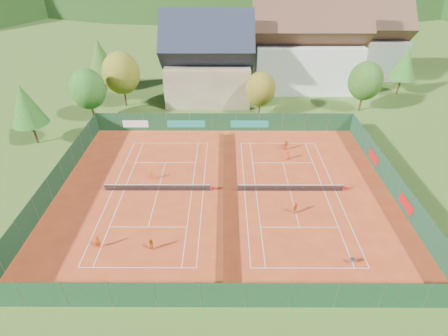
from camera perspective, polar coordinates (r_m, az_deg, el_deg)
ground at (r=42.31m, az=-0.01°, el=-3.77°), size 600.00×600.00×0.00m
clay_pad at (r=42.30m, az=-0.01°, el=-3.75°), size 40.00×32.00×0.01m
court_markings_left at (r=43.07m, az=-10.74°, el=-3.65°), size 11.03×23.83×0.00m
court_markings_right at (r=43.02m, az=10.73°, el=-3.69°), size 11.03×23.83×0.00m
tennis_net_left at (r=42.75m, az=-10.60°, el=-3.12°), size 13.30×0.10×1.02m
tennis_net_right at (r=42.76m, az=11.00°, el=-3.16°), size 13.30×0.10×1.02m
court_divider at (r=42.00m, az=-0.01°, el=-3.20°), size 0.03×28.80×1.00m
fence_north at (r=55.29m, az=-0.43°, el=7.47°), size 40.00×0.10×3.00m
fence_south at (r=29.80m, az=-0.12°, el=-20.10°), size 40.00×0.04×3.00m
fence_west at (r=46.05m, az=-25.77°, el=-1.84°), size 0.04×32.00×3.00m
fence_east at (r=45.99m, az=25.78°, el=-1.91°), size 0.09×32.00×3.00m
chalet at (r=66.63m, az=-2.61°, el=16.71°), size 16.20×12.00×16.00m
hotel_block_a at (r=73.87m, az=13.27°, el=18.17°), size 21.60×11.00×17.25m
hotel_block_b at (r=85.48m, az=21.79°, el=18.22°), size 17.28×10.00×15.50m
tree_west_front at (r=61.55m, az=-21.37°, el=11.91°), size 5.72×5.72×8.69m
tree_west_mid at (r=65.45m, az=-16.44°, el=14.63°), size 6.44×6.44×9.78m
tree_west_back at (r=74.39m, az=-19.61°, el=16.78°), size 5.60×5.60×10.00m
tree_center at (r=59.84m, az=5.96°, el=12.72°), size 5.01×5.01×7.60m
tree_east_front at (r=65.71m, az=22.09°, el=13.02°), size 5.72×5.72×8.69m
tree_east_mid at (r=76.54m, az=27.45°, el=14.92°), size 5.04×5.04×9.00m
tree_west_side at (r=57.15m, az=-29.70°, el=8.97°), size 5.04×5.04×9.00m
tree_east_back at (r=80.45m, az=19.94°, el=17.85°), size 7.15×7.15×10.86m
mountain_backdrop at (r=276.60m, az=6.44°, el=19.28°), size 820.00×530.00×242.00m
ball_hopper at (r=35.54m, az=20.27°, el=-13.85°), size 0.34×0.34×0.80m
loose_ball_0 at (r=38.53m, az=-13.07°, el=-9.07°), size 0.07×0.07×0.07m
loose_ball_1 at (r=37.36m, az=10.17°, el=-10.25°), size 0.07×0.07×0.07m
loose_ball_2 at (r=47.65m, az=5.95°, el=0.77°), size 0.07×0.07×0.07m
loose_ball_3 at (r=50.53m, az=-1.52°, el=2.98°), size 0.07×0.07×0.07m
loose_ball_4 at (r=39.89m, az=16.44°, el=-7.99°), size 0.07×0.07×0.07m
player_left_near at (r=36.84m, az=-19.93°, el=-11.29°), size 0.68×0.63×1.55m
player_left_mid at (r=35.22m, az=-11.82°, el=-12.22°), size 0.85×0.77×1.43m
player_left_far at (r=44.90m, az=-11.78°, el=-1.11°), size 0.96×0.84×1.29m
player_right_near at (r=39.36m, az=11.54°, el=-6.40°), size 0.87×0.92×1.53m
player_right_far_a at (r=48.74m, az=10.34°, el=2.11°), size 0.83×0.76×1.42m
player_right_far_b at (r=51.05m, az=10.04°, el=3.69°), size 1.42×0.96×1.47m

